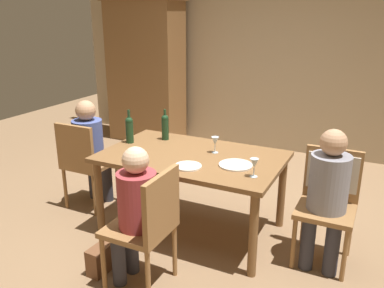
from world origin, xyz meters
name	(u,v)px	position (x,y,z in m)	size (l,w,h in m)	color
ground_plane	(192,229)	(0.00, 0.00, 0.00)	(10.00, 10.00, 0.00)	#846647
rear_room_partition	(276,56)	(0.00, 2.70, 1.35)	(6.40, 0.12, 2.70)	tan
armoire_cabinet	(146,70)	(-1.89, 2.25, 1.10)	(1.18, 0.62, 2.18)	brown
dining_table	(192,164)	(0.00, 0.00, 0.66)	(1.59, 0.99, 0.74)	brown
chair_left_end	(84,159)	(-1.17, -0.09, 0.53)	(0.44, 0.44, 0.92)	olive
chair_right_end	(330,189)	(1.17, 0.12, 0.59)	(0.44, 0.46, 0.92)	olive
chair_near	(149,222)	(0.09, -0.88, 0.53)	(0.44, 0.44, 0.92)	olive
person_woman_host	(90,145)	(-1.17, 0.03, 0.65)	(0.30, 0.35, 1.12)	#33333D
person_man_bearded	(328,190)	(1.17, -0.03, 0.65)	(0.30, 0.35, 1.13)	#33333D
person_man_guest	(135,206)	(-0.03, -0.88, 0.63)	(0.33, 0.28, 1.08)	#33333D
wine_bottle_tall_green	(165,126)	(-0.44, 0.28, 0.88)	(0.07, 0.07, 0.31)	#19381E
wine_bottle_dark_red	(129,129)	(-0.69, 0.04, 0.88)	(0.07, 0.07, 0.33)	#19381E
wine_glass_near_left	(254,164)	(0.65, -0.24, 0.85)	(0.07, 0.07, 0.15)	silver
wine_glass_centre	(215,141)	(0.16, 0.14, 0.85)	(0.07, 0.07, 0.15)	silver
dinner_plate_host	(236,165)	(0.44, -0.08, 0.75)	(0.28, 0.28, 0.01)	silver
dinner_plate_guest_left	(188,166)	(0.10, -0.28, 0.75)	(0.22, 0.22, 0.01)	white
handbag	(103,257)	(-0.35, -0.88, 0.11)	(0.28, 0.12, 0.22)	brown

